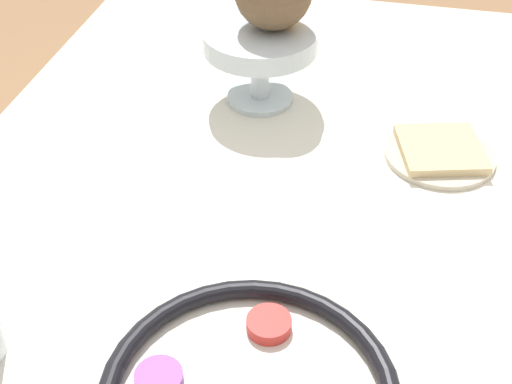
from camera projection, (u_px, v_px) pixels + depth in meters
The scene contains 3 objects.
fruit_stand at pixel (260, 47), 1.05m from camera, with size 0.17×0.17×0.12m.
orange_fruit at pixel (280, 1), 1.02m from camera, with size 0.08×0.08×0.08m.
bread_plate at pixel (440, 152), 0.99m from camera, with size 0.15×0.15×0.02m.
Camera 1 is at (-0.63, -0.07, 1.31)m, focal length 50.00 mm.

